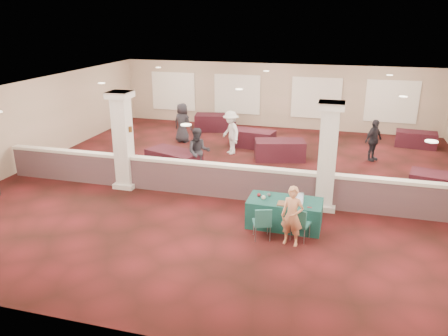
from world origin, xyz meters
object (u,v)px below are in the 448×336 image
(far_table_front_right, at_px, (441,186))
(far_table_back_right, at_px, (416,139))
(near_table, at_px, (284,213))
(conf_chair_main, at_px, (299,222))
(far_table_front_center, at_px, (280,150))
(far_table_back_center, at_px, (253,139))
(attendee_b, at_px, (231,133))
(attendee_c, at_px, (373,140))
(conf_chair_side, at_px, (263,221))
(far_table_back_left, at_px, (216,122))
(attendee_d, at_px, (182,123))
(far_table_front_left, at_px, (174,161))
(attendee_a, at_px, (199,152))
(woman, at_px, (292,216))

(far_table_front_right, bearing_deg, far_table_back_right, 90.00)
(near_table, xyz_separation_m, conf_chair_main, (0.48, -0.73, 0.15))
(far_table_front_center, bearing_deg, far_table_back_center, 133.69)
(far_table_back_center, xyz_separation_m, attendee_b, (-0.70, -1.18, 0.52))
(far_table_back_right, bearing_deg, attendee_c, -127.98)
(conf_chair_main, relative_size, conf_chair_side, 1.00)
(far_table_back_left, bearing_deg, attendee_d, -109.75)
(far_table_back_left, relative_size, attendee_d, 1.13)
(far_table_front_left, bearing_deg, far_table_back_left, 92.11)
(conf_chair_main, xyz_separation_m, attendee_a, (-4.00, 3.93, 0.34))
(far_table_front_center, height_order, attendee_d, attendee_d)
(conf_chair_main, bearing_deg, conf_chair_side, -151.91)
(attendee_d, bearing_deg, attendee_b, 169.08)
(far_table_front_right, height_order, far_table_back_center, far_table_front_right)
(far_table_back_left, xyz_separation_m, far_table_back_center, (2.38, -2.32, -0.03))
(far_table_back_center, distance_m, far_table_back_right, 7.11)
(far_table_front_center, bearing_deg, attendee_c, 14.15)
(far_table_front_left, distance_m, far_table_back_right, 10.70)
(near_table, height_order, conf_chair_main, conf_chair_main)
(near_table, xyz_separation_m, far_table_front_right, (4.48, 3.30, -0.00))
(far_table_back_left, bearing_deg, near_table, -63.42)
(far_table_back_right, bearing_deg, woman, -112.52)
(woman, height_order, far_table_back_center, woman)
(far_table_front_left, bearing_deg, attendee_d, 105.77)
(far_table_front_center, relative_size, far_table_back_left, 0.97)
(far_table_front_center, distance_m, far_table_back_left, 5.33)
(far_table_back_center, relative_size, attendee_b, 1.02)
(far_table_front_center, bearing_deg, far_table_front_left, -145.52)
(conf_chair_side, xyz_separation_m, attendee_c, (2.98, 7.55, 0.29))
(near_table, relative_size, far_table_back_center, 1.08)
(far_table_back_left, height_order, far_table_back_center, far_table_back_left)
(far_table_back_left, distance_m, attendee_a, 6.44)
(far_table_back_left, height_order, attendee_b, attendee_b)
(attendee_b, relative_size, attendee_d, 1.01)
(far_table_front_center, distance_m, far_table_front_right, 5.98)
(far_table_back_left, bearing_deg, far_table_back_center, -44.32)
(far_table_back_right, height_order, attendee_c, attendee_c)
(far_table_front_left, distance_m, attendee_b, 3.11)
(far_table_front_center, height_order, attendee_b, attendee_b)
(near_table, distance_m, woman, 1.08)
(conf_chair_main, distance_m, far_table_front_right, 5.68)
(far_table_front_left, height_order, far_table_back_right, far_table_front_left)
(near_table, bearing_deg, woman, -71.28)
(conf_chair_side, xyz_separation_m, attendee_d, (-5.17, 8.05, 0.35))
(conf_chair_main, height_order, far_table_front_center, conf_chair_main)
(near_table, distance_m, conf_chair_main, 0.88)
(far_table_back_center, distance_m, attendee_a, 4.17)
(far_table_back_center, xyz_separation_m, attendee_c, (4.92, -0.56, 0.45))
(attendee_c, bearing_deg, woman, -158.38)
(attendee_d, bearing_deg, conf_chair_side, 135.74)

